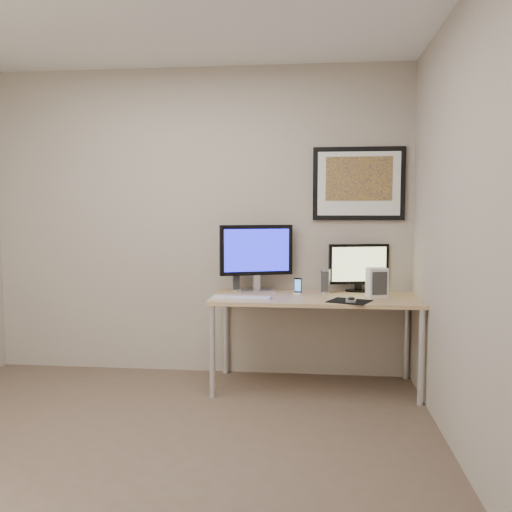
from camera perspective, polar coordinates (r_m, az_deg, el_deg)
The scene contains 13 objects.
floor at distance 3.34m, azimuth -12.45°, elevation -20.08°, with size 3.60×3.60×0.00m, color brown.
room at distance 3.47m, azimuth -10.56°, elevation 8.76°, with size 3.60×3.60×3.60m.
desk at distance 4.28m, azimuth 6.22°, elevation -5.11°, with size 1.60×0.70×0.73m.
framed_art at distance 4.57m, azimuth 10.76°, elevation 7.51°, with size 0.75×0.04×0.60m.
monitor_large at distance 4.43m, azimuth 0.03°, elevation 0.10°, with size 0.59×0.28×0.55m.
monitor_tv at distance 4.54m, azimuth 10.75°, elevation -1.07°, with size 0.50×0.16×0.40m.
speaker_left at distance 4.52m, azimuth -2.19°, elevation -2.55°, with size 0.07×0.07×0.18m, color #B7B7BC.
speaker_right at distance 4.43m, azimuth 7.31°, elevation -2.64°, with size 0.08×0.08×0.20m, color #B7B7BC.
phone_dock at distance 4.34m, azimuth 4.44°, elevation -3.18°, with size 0.06×0.06×0.13m, color black.
keyboard at distance 4.13m, azimuth -1.56°, elevation -4.41°, with size 0.46×0.12×0.02m, color silver.
mousepad at distance 4.07m, azimuth 9.81°, elevation -4.71°, with size 0.28×0.25×0.00m, color black.
mouse at distance 4.03m, azimuth 9.99°, elevation -4.50°, with size 0.06×0.11×0.04m, color black.
fan_unit at distance 4.30m, azimuth 12.61°, elevation -2.73°, with size 0.15×0.11×0.23m, color silver.
Camera 1 is at (0.99, -2.87, 1.40)m, focal length 38.00 mm.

